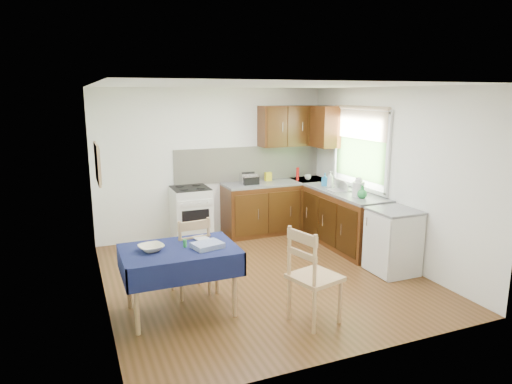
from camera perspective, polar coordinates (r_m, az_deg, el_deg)
name	(u,v)px	position (r m, az deg, el deg)	size (l,w,h in m)	color
floor	(262,276)	(6.24, 0.74, -10.44)	(4.20, 4.20, 0.00)	#4E3114
ceiling	(262,85)	(5.76, 0.81, 13.18)	(4.00, 4.20, 0.02)	white
wall_back	(214,163)	(7.82, -5.29, 3.67)	(4.00, 0.02, 2.50)	white
wall_front	(357,228)	(4.08, 12.48, -4.44)	(4.00, 0.02, 2.50)	white
wall_left	(99,198)	(5.42, -19.04, -0.72)	(0.02, 4.20, 2.50)	white
wall_right	(389,175)	(6.90, 16.25, 2.09)	(0.02, 4.20, 2.50)	white
base_cabinets	(307,213)	(7.74, 6.35, -2.64)	(1.90, 2.30, 0.86)	#351C09
worktop_back	(277,183)	(7.98, 2.62, 1.18)	(1.90, 0.60, 0.04)	slate
worktop_right	(345,192)	(7.31, 11.08, -0.06)	(0.60, 1.70, 0.04)	slate
worktop_corner	(310,180)	(8.27, 6.71, 1.50)	(0.60, 0.60, 0.04)	slate
splashback	(250,164)	(8.03, -0.81, 3.57)	(2.70, 0.02, 0.60)	beige
upper_cabinets	(302,126)	(8.06, 5.78, 8.20)	(1.20, 0.85, 0.70)	#351C09
stove	(191,215)	(7.56, -8.13, -2.82)	(0.60, 0.61, 0.92)	silver
window	(360,143)	(7.38, 12.88, 6.05)	(0.04, 1.48, 1.26)	#325422
fridge	(393,241)	(6.49, 16.76, -5.92)	(0.58, 0.60, 0.89)	silver
corkboard	(98,164)	(5.66, -19.19, 3.38)	(0.04, 0.62, 0.47)	tan
dining_table	(180,257)	(5.11, -9.54, -8.05)	(1.24, 0.84, 0.75)	#101141
chair_far	(191,254)	(5.58, -8.11, -7.65)	(0.47, 0.47, 0.98)	tan
chair_near	(312,273)	(4.88, 6.96, -10.06)	(0.57, 0.57, 1.06)	tan
toaster	(248,178)	(7.73, -0.99, 1.70)	(0.27, 0.17, 0.21)	silver
sandwich_press	(250,179)	(7.74, -0.80, 1.58)	(0.27, 0.23, 0.16)	black
sauce_bottle	(298,174)	(8.08, 5.23, 2.26)	(0.05, 0.05, 0.23)	red
yellow_packet	(268,177)	(8.03, 1.53, 1.94)	(0.11, 0.08, 0.15)	yellow
dish_rack	(341,189)	(7.32, 10.54, 0.33)	(0.38, 0.29, 0.18)	#929297
kettle	(358,188)	(6.94, 12.69, 0.50)	(0.18, 0.18, 0.30)	silver
cup	(308,177)	(8.19, 6.49, 1.86)	(0.11, 0.11, 0.09)	silver
soap_bottle_a	(330,179)	(7.50, 9.27, 1.56)	(0.11, 0.11, 0.28)	silver
soap_bottle_b	(325,180)	(7.65, 8.60, 1.55)	(0.10, 0.10, 0.21)	#1F70B7
soap_bottle_c	(362,192)	(6.84, 13.14, 0.00)	(0.15, 0.15, 0.19)	#258B3D
plate_bowl	(151,248)	(5.04, -12.97, -6.81)	(0.26, 0.26, 0.06)	beige
book	(195,239)	(5.31, -7.61, -5.90)	(0.15, 0.21, 0.02)	white
spice_jar	(185,243)	(5.08, -8.88, -6.36)	(0.04, 0.04, 0.08)	#268D3D
tea_towel	(207,245)	(5.04, -6.08, -6.63)	(0.31, 0.24, 0.06)	#284395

